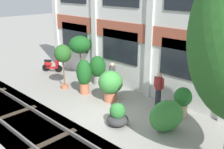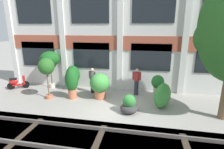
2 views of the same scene
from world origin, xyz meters
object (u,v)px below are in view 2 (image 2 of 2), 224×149
object	(u,v)px
potted_plant_tall_urn	(50,60)
resident_watching_tracks	(92,80)
potted_plant_wide_bowl	(129,105)
topiary_hedge	(162,96)
resident_by_doorway	(137,81)
scooter_near_curb	(17,83)
potted_plant_ribbed_drum	(158,84)
potted_plant_stone_basin	(73,76)
potted_plant_glazed_jar	(100,84)
potted_plant_low_pan	(46,68)
potted_plant_fluted_column	(72,82)

from	to	relation	value
potted_plant_tall_urn	resident_watching_tracks	size ratio (longest dim) A/B	1.57
potted_plant_wide_bowl	topiary_hedge	size ratio (longest dim) A/B	0.68
resident_by_doorway	resident_watching_tracks	distance (m)	2.77
potted_plant_tall_urn	scooter_near_curb	distance (m)	2.76
potted_plant_ribbed_drum	potted_plant_stone_basin	xyz separation A→B (m)	(-5.45, 0.18, 0.16)
scooter_near_curb	potted_plant_glazed_jar	bearing A→B (deg)	-35.42
potted_plant_wide_bowl	potted_plant_stone_basin	distance (m)	4.78
potted_plant_tall_urn	topiary_hedge	distance (m)	7.58
potted_plant_wide_bowl	resident_by_doorway	xyz separation A→B (m)	(0.21, 2.46, 0.50)
scooter_near_curb	potted_plant_ribbed_drum	bearing A→B (deg)	-27.81
resident_by_doorway	potted_plant_ribbed_drum	bearing A→B (deg)	90.73
potted_plant_glazed_jar	topiary_hedge	distance (m)	3.54
potted_plant_low_pan	potted_plant_fluted_column	bearing A→B (deg)	11.67
potted_plant_low_pan	resident_watching_tracks	size ratio (longest dim) A/B	1.50
potted_plant_ribbed_drum	resident_watching_tracks	world-z (taller)	resident_watching_tracks
potted_plant_tall_urn	scooter_near_curb	size ratio (longest dim) A/B	2.05
potted_plant_glazed_jar	scooter_near_curb	size ratio (longest dim) A/B	1.22
scooter_near_curb	potted_plant_fluted_column	bearing A→B (deg)	-41.07
potted_plant_tall_urn	potted_plant_fluted_column	size ratio (longest dim) A/B	1.40
potted_plant_fluted_column	scooter_near_curb	xyz separation A→B (m)	(-4.35, 0.83, -0.57)
potted_plant_low_pan	potted_plant_fluted_column	world-z (taller)	potted_plant_low_pan
potted_plant_tall_urn	potted_plant_low_pan	bearing A→B (deg)	-65.81
resident_watching_tracks	topiary_hedge	bearing A→B (deg)	92.48
potted_plant_glazed_jar	topiary_hedge	size ratio (longest dim) A/B	1.10
topiary_hedge	potted_plant_low_pan	bearing A→B (deg)	-179.62
potted_plant_wide_bowl	potted_plant_stone_basin	xyz separation A→B (m)	(-3.98, 2.59, 0.56)
potted_plant_low_pan	topiary_hedge	distance (m)	6.56
potted_plant_wide_bowl	potted_plant_fluted_column	size ratio (longest dim) A/B	0.51
potted_plant_wide_bowl	scooter_near_curb	world-z (taller)	scooter_near_curb
potted_plant_tall_urn	topiary_hedge	xyz separation A→B (m)	(7.25, -1.76, -1.32)
potted_plant_tall_urn	topiary_hedge	world-z (taller)	potted_plant_tall_urn
potted_plant_wide_bowl	potted_plant_tall_urn	bearing A→B (deg)	154.33
scooter_near_curb	resident_by_doorway	distance (m)	8.04
potted_plant_wide_bowl	resident_watching_tracks	world-z (taller)	resident_watching_tracks
resident_by_doorway	potted_plant_tall_urn	bearing A→B (deg)	-89.02
potted_plant_fluted_column	potted_plant_wide_bowl	bearing A→B (deg)	-18.85
potted_plant_tall_urn	potted_plant_wide_bowl	distance (m)	6.43
potted_plant_tall_urn	resident_by_doorway	bearing A→B (deg)	-2.31
potted_plant_ribbed_drum	potted_plant_glazed_jar	xyz separation A→B (m)	(-3.32, -0.93, 0.07)
potted_plant_low_pan	potted_plant_glazed_jar	size ratio (longest dim) A/B	1.60
potted_plant_wide_bowl	topiary_hedge	bearing A→B (deg)	29.91
potted_plant_stone_basin	potted_plant_low_pan	bearing A→B (deg)	-116.02
potted_plant_fluted_column	potted_plant_glazed_jar	world-z (taller)	potted_plant_fluted_column
potted_plant_ribbed_drum	topiary_hedge	xyz separation A→B (m)	(0.17, -1.47, -0.15)
potted_plant_fluted_column	potted_plant_glazed_jar	xyz separation A→B (m)	(1.60, 0.29, -0.14)
potted_plant_ribbed_drum	potted_plant_fluted_column	world-z (taller)	potted_plant_fluted_column
scooter_near_curb	resident_by_doorway	xyz separation A→B (m)	(8.01, 0.45, 0.46)
potted_plant_tall_urn	potted_plant_fluted_column	world-z (taller)	potted_plant_tall_urn
potted_plant_glazed_jar	potted_plant_fluted_column	bearing A→B (deg)	-169.59
resident_watching_tracks	potted_plant_tall_urn	bearing A→B (deg)	-76.75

